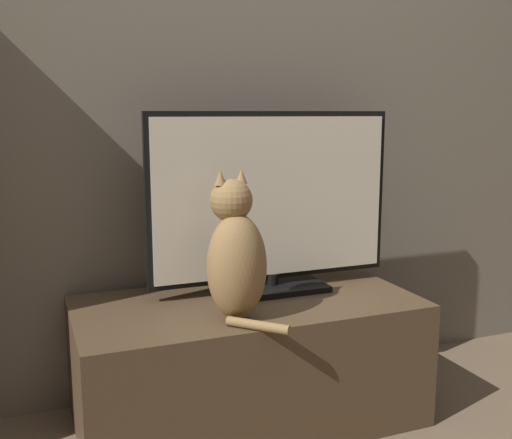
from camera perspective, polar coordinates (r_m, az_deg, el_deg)
name	(u,v)px	position (r m, az deg, el deg)	size (l,w,h in m)	color
wall_back	(215,37)	(2.23, -3.97, 16.97)	(4.80, 0.05, 2.60)	#756B5B
tv_stand	(247,360)	(2.08, -0.82, -13.27)	(1.12, 0.56, 0.42)	brown
tv	(272,204)	(2.06, 1.56, 1.44)	(0.88, 0.22, 0.62)	black
cat	(235,256)	(1.79, -1.98, -3.51)	(0.21, 0.30, 0.45)	#997547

